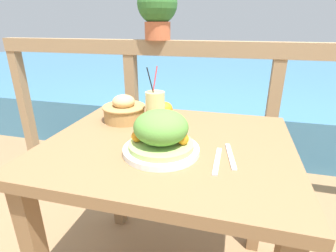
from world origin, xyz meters
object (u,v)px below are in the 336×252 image
object	(u,v)px
bread_basket	(124,110)
potted_plant	(157,8)
drink_glass	(155,109)
salad_plate	(160,135)

from	to	relation	value
bread_basket	potted_plant	distance (m)	0.74
drink_glass	potted_plant	xyz separation A→B (m)	(-0.17, 0.60, 0.43)
bread_basket	potted_plant	size ratio (longest dim) A/B	0.60
bread_basket	drink_glass	bearing A→B (deg)	-7.22
salad_plate	potted_plant	world-z (taller)	potted_plant
drink_glass	bread_basket	world-z (taller)	drink_glass
salad_plate	bread_basket	world-z (taller)	salad_plate
bread_basket	potted_plant	world-z (taller)	potted_plant
salad_plate	potted_plant	size ratio (longest dim) A/B	0.81
potted_plant	bread_basket	bearing A→B (deg)	-88.65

